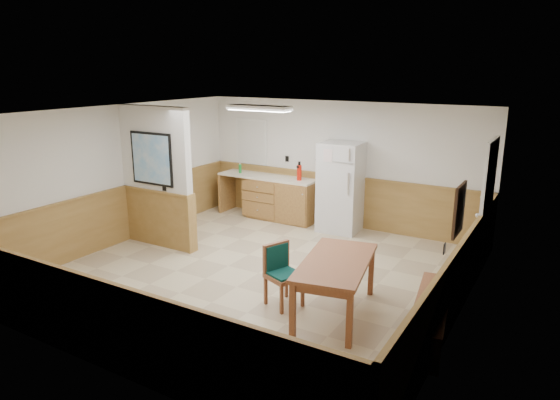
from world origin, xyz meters
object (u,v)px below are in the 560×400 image
Objects in this scene: fire_extinguisher at (299,172)px; soap_bottle at (240,169)px; dining_chair at (280,269)px; dining_table at (336,267)px; refrigerator at (341,187)px; dining_bench at (432,309)px.

fire_extinguisher reaches higher than soap_bottle.
soap_bottle is (-3.00, 3.34, 0.50)m from dining_chair.
fire_extinguisher reaches higher than dining_table.
refrigerator reaches higher than fire_extinguisher.
dining_table is 0.98× the size of dining_bench.
dining_table is at bearing -71.39° from fire_extinguisher.
soap_bottle reaches higher than dining_chair.
fire_extinguisher is at bearing 136.77° from dining_chair.
dining_chair is at bearing -82.64° from refrigerator.
soap_bottle is at bearing 154.02° from dining_chair.
refrigerator is 4.53× the size of fire_extinguisher.
fire_extinguisher is at bearing 129.38° from dining_bench.
soap_bottle is (-4.98, 3.15, 0.65)m from dining_bench.
dining_bench is 5.93m from soap_bottle.
dining_chair is at bearing -82.10° from fire_extinguisher.
dining_table is 4.02m from fire_extinguisher.
soap_bottle is at bearing 138.99° from dining_bench.
soap_bottle is (-2.40, 0.02, 0.12)m from refrigerator.
soap_bottle is (-1.46, -0.01, -0.07)m from fire_extinguisher.
dining_chair is 4.44× the size of soap_bottle.
refrigerator reaches higher than dining_table.
refrigerator is 0.99× the size of dining_bench.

